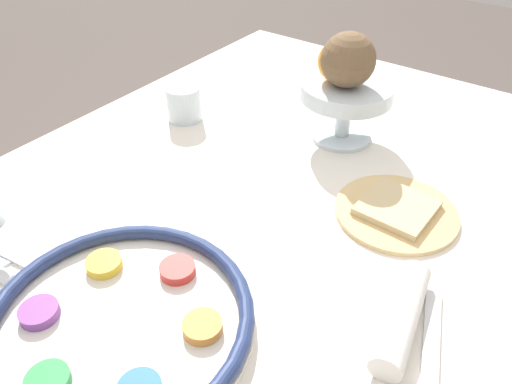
{
  "coord_description": "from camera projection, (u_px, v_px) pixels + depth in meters",
  "views": [
    {
      "loc": [
        -0.5,
        -0.37,
        1.27
      ],
      "look_at": [
        0.0,
        -0.01,
        0.79
      ],
      "focal_mm": 35.0,
      "sensor_mm": 36.0,
      "label": 1
    }
  ],
  "objects": [
    {
      "name": "coconut",
      "position": [
        348.0,
        60.0,
        0.88
      ],
      "size": [
        0.1,
        0.1,
        0.1
      ],
      "color": "brown",
      "rests_on": "fruit_stand"
    },
    {
      "name": "dining_table",
      "position": [
        252.0,
        349.0,
        1.04
      ],
      "size": [
        1.38,
        0.95,
        0.75
      ],
      "color": "silver",
      "rests_on": "ground_plane"
    },
    {
      "name": "napkin_roll",
      "position": [
        401.0,
        317.0,
        0.62
      ],
      "size": [
        0.17,
        0.07,
        0.04
      ],
      "color": "white",
      "rests_on": "dining_table"
    },
    {
      "name": "bread_plate",
      "position": [
        396.0,
        211.0,
        0.8
      ],
      "size": [
        0.2,
        0.2,
        0.02
      ],
      "color": "tan",
      "rests_on": "dining_table"
    },
    {
      "name": "spoon",
      "position": [
        431.0,
        339.0,
        0.61
      ],
      "size": [
        0.15,
        0.07,
        0.01
      ],
      "color": "silver",
      "rests_on": "dining_table"
    },
    {
      "name": "seder_plate",
      "position": [
        120.0,
        320.0,
        0.62
      ],
      "size": [
        0.34,
        0.34,
        0.03
      ],
      "color": "silver",
      "rests_on": "dining_table"
    },
    {
      "name": "cup_near",
      "position": [
        184.0,
        103.0,
        1.03
      ],
      "size": [
        0.07,
        0.07,
        0.07
      ],
      "color": "silver",
      "rests_on": "dining_table"
    },
    {
      "name": "fruit_stand",
      "position": [
        346.0,
        96.0,
        0.94
      ],
      "size": [
        0.18,
        0.18,
        0.12
      ],
      "color": "silver",
      "rests_on": "dining_table"
    },
    {
      "name": "orange_fruit",
      "position": [
        339.0,
        61.0,
        0.9
      ],
      "size": [
        0.08,
        0.08,
        0.08
      ],
      "color": "orange",
      "rests_on": "fruit_stand"
    }
  ]
}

